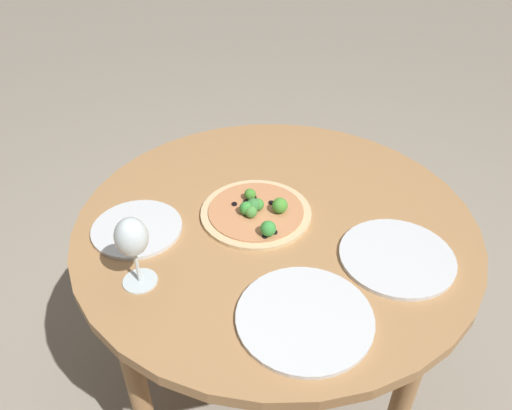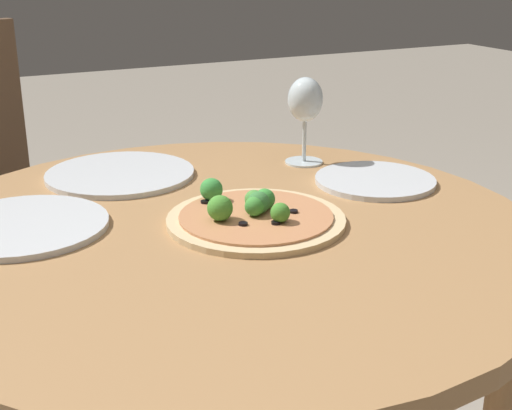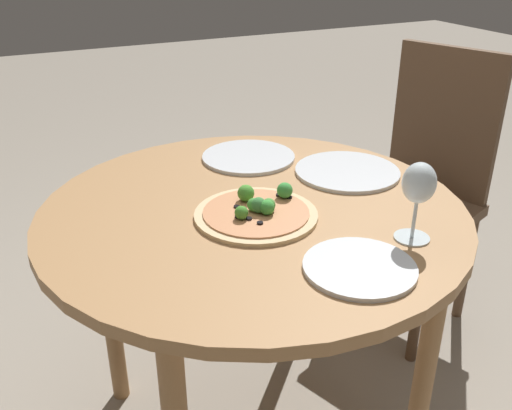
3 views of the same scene
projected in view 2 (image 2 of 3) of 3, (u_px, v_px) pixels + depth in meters
The scene contains 6 objects.
dining_table at pixel (223, 274), 1.15m from camera, with size 1.01×1.01×0.74m.
pizza at pixel (253, 215), 1.12m from camera, with size 0.28×0.28×0.05m.
wine_glass at pixel (305, 103), 1.39m from camera, with size 0.08×0.08×0.17m.
plate_near at pixel (120, 174), 1.35m from camera, with size 0.28×0.28×0.01m.
plate_far at pixel (22, 226), 1.10m from camera, with size 0.26×0.26×0.01m.
plate_side at pixel (375, 180), 1.31m from camera, with size 0.22×0.22×0.01m.
Camera 2 is at (-0.41, -0.95, 1.15)m, focal length 50.00 mm.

